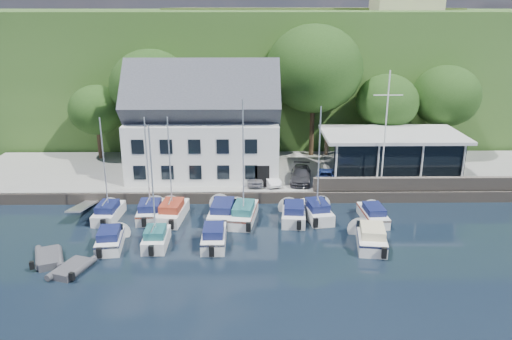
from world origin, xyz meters
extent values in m
plane|color=black|center=(0.00, 0.00, 0.00)|extent=(180.00, 180.00, 0.00)
cube|color=gray|center=(0.00, 17.50, 0.50)|extent=(60.00, 13.00, 1.00)
cube|color=#5D544B|center=(0.00, 11.00, 0.50)|extent=(60.00, 0.30, 1.00)
cube|color=#2F4E1D|center=(0.00, 62.00, 8.00)|extent=(160.00, 75.00, 16.00)
cube|color=#505B2D|center=(8.00, 70.00, 16.15)|extent=(50.00, 30.00, 0.30)
cube|color=#5D544B|center=(12.00, 11.40, 1.60)|extent=(18.00, 0.50, 1.20)
imported|color=#ABABB0|center=(-2.13, 13.45, 1.63)|extent=(1.49, 3.70, 1.26)
imported|color=silver|center=(-0.75, 13.25, 1.55)|extent=(2.02, 3.54, 1.11)
imported|color=#303035|center=(2.13, 13.89, 1.66)|extent=(2.45, 4.74, 1.31)
imported|color=#324C99|center=(4.42, 13.37, 1.62)|extent=(2.30, 3.85, 1.23)
camera|label=1|loc=(-2.66, -30.00, 16.58)|focal=35.00mm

